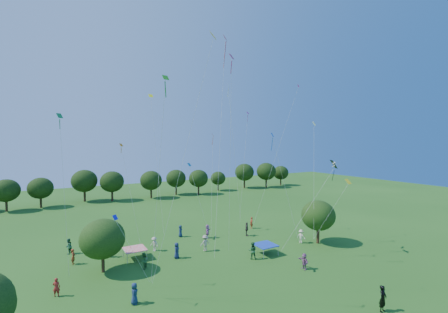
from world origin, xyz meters
The scene contains 39 objects.
near_tree_north centered at (-10.34, 19.13, 3.22)m, with size 4.15×4.15×5.09m.
near_tree_east centered at (13.72, 14.84, 3.44)m, with size 4.06×4.06×5.28m.
treeline centered at (-1.73, 55.43, 4.09)m, with size 88.01×8.77×6.77m.
tent_red_stripe centered at (-6.94, 20.97, 1.04)m, with size 2.20×2.20×1.10m.
tent_blue centered at (5.89, 15.13, 1.04)m, with size 2.20×2.20×1.10m.
man_in_black centered at (6.48, 1.92, 0.96)m, with size 0.72×0.46×1.92m, color black.
crowd_person_0 centered at (-3.04, 18.87, 0.84)m, with size 0.83×0.45×1.68m, color #1A264D.
crowd_person_1 centered at (-14.25, 16.16, 0.76)m, with size 0.56×0.36×1.51m, color maroon.
crowd_person_2 centered at (-13.02, 25.97, 0.86)m, with size 0.85×0.46×1.71m, color #255637.
crowd_person_3 centered at (-4.50, 22.15, 0.80)m, with size 1.05×0.47×1.61m, color beige.
crowd_person_4 centered at (-9.43, 22.82, 0.89)m, with size 1.04×0.47×1.77m, color #3D3430.
crowd_person_5 centered at (2.83, 23.29, 0.88)m, with size 1.64×0.59×1.76m, color #AC64A2.
crowd_person_6 centered at (-9.06, 11.93, 0.81)m, with size 0.80×0.43×1.63m, color navy.
crowd_person_7 centered at (10.25, 24.05, 0.82)m, with size 0.61×0.39×1.64m, color #9C301C.
crowd_person_8 centered at (-6.80, 17.91, 0.80)m, with size 0.79×0.43×1.61m, color #2A632E.
crowd_person_9 centered at (0.54, 19.32, 0.91)m, with size 1.19×0.54×1.82m, color #AB9C88.
crowd_person_10 centered at (7.73, 21.53, 0.90)m, with size 1.05×0.48×1.80m, color #403633.
crowd_person_11 centered at (6.76, 10.11, 0.79)m, with size 1.47×0.52×1.57m, color #8B517D.
crowd_person_12 centered at (-0.04, 25.49, 0.76)m, with size 0.75×0.41×1.53m, color #1A2B4D.
crowd_person_13 centered at (-12.71, 22.54, 0.79)m, with size 0.59×0.38×1.59m, color #9D3B1C.
crowd_person_14 centered at (3.88, 14.72, 0.90)m, with size 0.89×0.48×1.81m, color #26592E.
crowd_person_15 centered at (11.96, 15.88, 0.83)m, with size 1.09×0.49×1.67m, color beige.
pirate_kite centered at (12.32, 11.57, 9.78)m, with size 7.35×1.27×9.12m.
red_high_kite centered at (2.51, 18.60, 19.57)m, with size 4.78×6.03×23.46m.
small_kite_0 centered at (0.89, 14.19, 16.59)m, with size 0.72×1.43×19.51m.
small_kite_1 centered at (-4.26, 10.17, 16.56)m, with size 4.71×2.48×19.47m.
small_kite_2 centered at (14.73, 11.86, 7.25)m, with size 4.04×1.99×6.85m.
small_kite_3 centered at (-13.60, 16.89, 11.47)m, with size 0.64×0.82×13.43m.
small_kite_4 centered at (6.23, 13.53, 10.58)m, with size 3.41×1.09×12.05m.
small_kite_5 centered at (12.84, 20.35, 13.69)m, with size 6.08×2.27×18.86m.
small_kite_6 centered at (6.90, 24.14, 15.53)m, with size 1.87×1.01×18.97m.
small_kite_7 centered at (-0.12, 21.00, 8.06)m, with size 2.50×1.02×8.66m.
small_kite_8 centered at (2.87, 21.97, 10.67)m, with size 1.77×2.72×12.15m.
small_kite_9 centered at (-7.43, 22.53, 9.44)m, with size 1.69×2.45×10.93m.
small_kite_10 centered at (-2.71, 28.00, 14.59)m, with size 0.63×5.81×17.55m.
small_kite_11 centered at (-7.45, 9.92, 12.78)m, with size 0.63×3.01×15.69m.
small_kite_12 centered at (-9.87, 12.02, 5.76)m, with size 2.77×0.43×5.72m.
small_kite_13 centered at (10.07, 25.34, 12.45)m, with size 2.93×2.26×15.53m.
small_kite_14 centered at (14.21, 16.17, 12.20)m, with size 3.79×3.90×13.72m.
Camera 1 is at (-14.13, -10.86, 12.37)m, focal length 24.00 mm.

